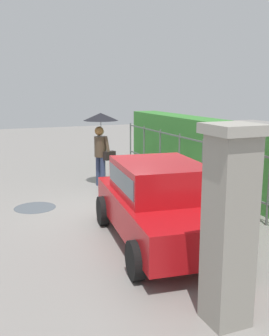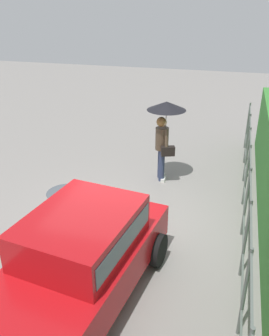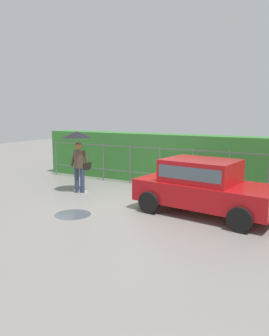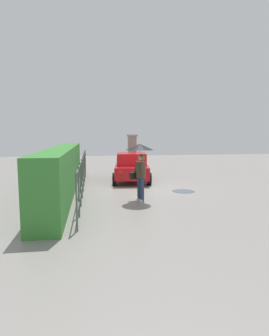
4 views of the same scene
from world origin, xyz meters
name	(u,v)px [view 2 (image 2 of 4)]	position (x,y,z in m)	size (l,w,h in m)	color
ground_plane	(120,224)	(0.00, 0.00, 0.00)	(40.00, 40.00, 0.00)	gray
car	(81,254)	(2.07, 0.08, 0.80)	(3.89, 2.22, 1.48)	#B71116
pedestrian	(165,123)	(-2.44, 0.41, 1.56)	(0.99, 0.99, 2.10)	#2D3856
fence_section	(246,199)	(-0.37, 2.50, 0.83)	(10.08, 0.05, 1.50)	#59605B
puddle_near	(66,193)	(-0.95, -1.74, 0.00)	(0.98, 0.98, 0.00)	#4C545B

